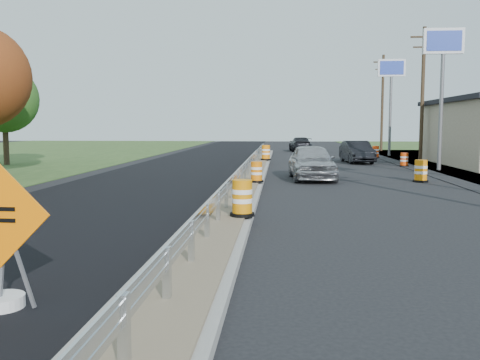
# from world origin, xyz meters

# --- Properties ---
(ground) EXTENTS (140.00, 140.00, 0.00)m
(ground) POSITION_xyz_m (0.00, 0.00, 0.00)
(ground) COLOR black
(ground) RESTS_ON ground
(milled_overlay) EXTENTS (7.20, 120.00, 0.01)m
(milled_overlay) POSITION_xyz_m (-4.40, 10.00, 0.01)
(milled_overlay) COLOR black
(milled_overlay) RESTS_ON ground
(median) EXTENTS (1.60, 55.00, 0.23)m
(median) POSITION_xyz_m (0.00, 8.00, 0.11)
(median) COLOR gray
(median) RESTS_ON ground
(guardrail) EXTENTS (0.10, 46.15, 0.72)m
(guardrail) POSITION_xyz_m (0.00, 9.00, 0.73)
(guardrail) COLOR silver
(guardrail) RESTS_ON median
(pylon_sign_mid) EXTENTS (2.20, 0.30, 7.90)m
(pylon_sign_mid) POSITION_xyz_m (10.50, 16.00, 6.48)
(pylon_sign_mid) COLOR slate
(pylon_sign_mid) RESTS_ON ground
(pylon_sign_north) EXTENTS (2.20, 0.30, 7.90)m
(pylon_sign_north) POSITION_xyz_m (10.50, 30.00, 6.48)
(pylon_sign_north) COLOR slate
(pylon_sign_north) RESTS_ON ground
(utility_pole_nmid) EXTENTS (1.90, 0.26, 9.40)m
(utility_pole_nmid) POSITION_xyz_m (11.50, 24.00, 4.93)
(utility_pole_nmid) COLOR #473523
(utility_pole_nmid) RESTS_ON ground
(utility_pole_north) EXTENTS (1.90, 0.26, 9.40)m
(utility_pole_north) POSITION_xyz_m (11.50, 39.00, 4.93)
(utility_pole_north) COLOR #473523
(utility_pole_north) RESTS_ON ground
(tree_near_back) EXTENTS (4.29, 4.29, 6.37)m
(tree_near_back) POSITION_xyz_m (-16.00, 18.00, 4.21)
(tree_near_back) COLOR #473523
(tree_near_back) RESTS_ON ground
(caution_sign) EXTENTS (1.53, 0.64, 2.10)m
(caution_sign) POSITION_xyz_m (-2.37, -7.96, 0.53)
(caution_sign) COLOR white
(caution_sign) RESTS_ON ground
(barrel_median_near) EXTENTS (0.64, 0.64, 0.94)m
(barrel_median_near) POSITION_xyz_m (0.55, -1.39, 0.68)
(barrel_median_near) COLOR black
(barrel_median_near) RESTS_ON median
(barrel_median_mid) EXTENTS (0.57, 0.57, 0.84)m
(barrel_median_mid) POSITION_xyz_m (0.55, 6.85, 0.63)
(barrel_median_mid) COLOR black
(barrel_median_mid) RESTS_ON median
(barrel_median_far) EXTENTS (0.68, 0.68, 1.00)m
(barrel_median_far) POSITION_xyz_m (0.55, 20.81, 0.71)
(barrel_median_far) COLOR black
(barrel_median_far) RESTS_ON median
(barrel_shoulder_near) EXTENTS (0.68, 0.68, 1.00)m
(barrel_shoulder_near) POSITION_xyz_m (7.86, 9.62, 0.48)
(barrel_shoulder_near) COLOR black
(barrel_shoulder_near) RESTS_ON ground
(barrel_shoulder_mid) EXTENTS (0.58, 0.58, 0.86)m
(barrel_shoulder_mid) POSITION_xyz_m (9.20, 18.82, 0.41)
(barrel_shoulder_mid) COLOR black
(barrel_shoulder_mid) RESTS_ON ground
(barrel_shoulder_far) EXTENTS (0.64, 0.64, 0.94)m
(barrel_shoulder_far) POSITION_xyz_m (8.97, 27.55, 0.45)
(barrel_shoulder_far) COLOR black
(barrel_shoulder_far) RESTS_ON ground
(car_silver) EXTENTS (2.28, 5.04, 1.68)m
(car_silver) POSITION_xyz_m (3.00, 10.45, 0.84)
(car_silver) COLOR #A4A5A9
(car_silver) RESTS_ON ground
(car_dark_mid) EXTENTS (2.00, 4.66, 1.49)m
(car_dark_mid) POSITION_xyz_m (6.74, 21.97, 0.75)
(car_dark_mid) COLOR black
(car_dark_mid) RESTS_ON ground
(car_dark_far) EXTENTS (2.23, 4.87, 1.38)m
(car_dark_far) POSITION_xyz_m (3.46, 37.74, 0.69)
(car_dark_far) COLOR black
(car_dark_far) RESTS_ON ground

